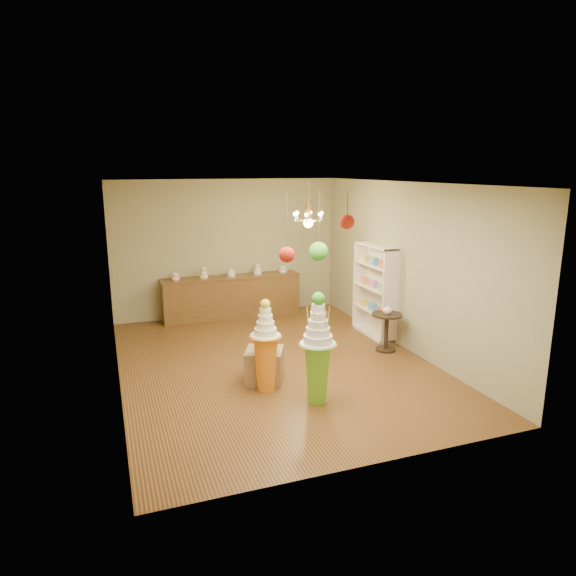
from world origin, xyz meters
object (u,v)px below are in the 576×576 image
object	(u,v)px
sideboard	(232,296)
round_table	(386,327)
pedestal_green	(318,358)
pedestal_orange	(266,355)

from	to	relation	value
sideboard	round_table	xyz separation A→B (m)	(2.10, -3.05, -0.03)
pedestal_green	pedestal_orange	xyz separation A→B (m)	(-0.56, 0.63, -0.10)
pedestal_orange	sideboard	world-z (taller)	pedestal_orange
pedestal_orange	round_table	distance (m)	2.70
pedestal_orange	sideboard	distance (m)	3.95
sideboard	round_table	distance (m)	3.70
pedestal_green	sideboard	xyz separation A→B (m)	(-0.11, 4.55, -0.18)
pedestal_orange	sideboard	bearing A→B (deg)	83.42
pedestal_green	round_table	xyz separation A→B (m)	(1.99, 1.50, -0.21)
pedestal_green	round_table	size ratio (longest dim) A/B	2.24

